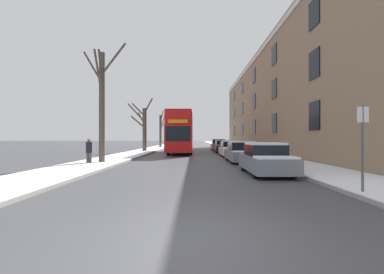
% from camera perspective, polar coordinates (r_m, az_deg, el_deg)
% --- Properties ---
extents(ground_plane, '(320.00, 320.00, 0.00)m').
position_cam_1_polar(ground_plane, '(4.46, -0.68, -22.03)').
color(ground_plane, '#424247').
extents(sidewalk_left, '(3.11, 130.00, 0.16)m').
position_cam_1_polar(sidewalk_left, '(57.49, -5.66, -1.85)').
color(sidewalk_left, gray).
rests_on(sidewalk_left, ground).
extents(sidewalk_right, '(3.11, 130.00, 0.16)m').
position_cam_1_polar(sidewalk_right, '(57.47, 6.45, -1.85)').
color(sidewalk_right, gray).
rests_on(sidewalk_right, ground).
extents(terrace_facade_right, '(9.10, 45.42, 12.05)m').
position_cam_1_polar(terrace_facade_right, '(34.48, 21.05, 7.02)').
color(terrace_facade_right, '#8C7056').
rests_on(terrace_facade_right, ground).
extents(bare_tree_left_0, '(3.09, 1.84, 7.45)m').
position_cam_1_polar(bare_tree_left_0, '(17.34, -19.40, 7.24)').
color(bare_tree_left_0, '#4C4238').
rests_on(bare_tree_left_0, ground).
extents(bare_tree_left_1, '(3.10, 1.78, 6.51)m').
position_cam_1_polar(bare_tree_left_1, '(31.06, -10.72, 2.31)').
color(bare_tree_left_1, '#4C4238').
rests_on(bare_tree_left_1, ground).
extents(bare_tree_left_2, '(1.54, 1.39, 6.35)m').
position_cam_1_polar(bare_tree_left_2, '(44.06, -6.94, 1.57)').
color(bare_tree_left_2, '#4C4238').
rests_on(bare_tree_left_2, ground).
extents(bare_tree_left_3, '(3.86, 3.43, 6.86)m').
position_cam_1_polar(bare_tree_left_3, '(57.79, -5.16, 1.22)').
color(bare_tree_left_3, '#4C4238').
rests_on(bare_tree_left_3, ground).
extents(double_decker_bus, '(2.54, 11.12, 4.33)m').
position_cam_1_polar(double_decker_bus, '(28.59, -2.43, 1.31)').
color(double_decker_bus, red).
rests_on(double_decker_bus, ground).
extents(parked_car_0, '(1.80, 4.04, 1.45)m').
position_cam_1_polar(parked_car_0, '(12.39, 16.07, -4.83)').
color(parked_car_0, slate).
rests_on(parked_car_0, ground).
extents(parked_car_1, '(1.89, 4.57, 1.43)m').
position_cam_1_polar(parked_car_1, '(18.22, 10.99, -3.40)').
color(parked_car_1, slate).
rests_on(parked_car_1, ground).
extents(parked_car_2, '(1.77, 4.56, 1.44)m').
position_cam_1_polar(parked_car_2, '(23.68, 8.54, -2.67)').
color(parked_car_2, silver).
rests_on(parked_car_2, ground).
extents(parked_car_3, '(1.85, 3.91, 1.46)m').
position_cam_1_polar(parked_car_3, '(29.70, 6.90, -2.17)').
color(parked_car_3, black).
rests_on(parked_car_3, ground).
extents(parked_car_4, '(1.90, 4.42, 1.56)m').
position_cam_1_polar(parked_car_4, '(35.11, 5.90, -1.82)').
color(parked_car_4, maroon).
rests_on(parked_car_4, ground).
extents(pedestrian_left_sidewalk, '(0.36, 0.36, 1.64)m').
position_cam_1_polar(pedestrian_left_sidewalk, '(17.09, -21.93, -2.79)').
color(pedestrian_left_sidewalk, '#4C4742').
rests_on(pedestrian_left_sidewalk, ground).
extents(street_sign_post, '(0.32, 0.07, 2.57)m').
position_cam_1_polar(street_sign_post, '(8.62, 33.68, -1.42)').
color(street_sign_post, '#4C4F54').
rests_on(street_sign_post, ground).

